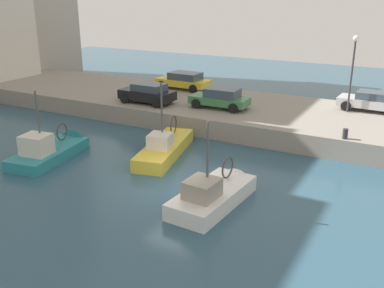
{
  "coord_description": "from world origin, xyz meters",
  "views": [
    {
      "loc": [
        -15.9,
        -9.45,
        8.64
      ],
      "look_at": [
        2.72,
        0.7,
        1.2
      ],
      "focal_mm": 41.13,
      "sensor_mm": 36.0,
      "label": 1
    }
  ],
  "objects_px": {
    "fishing_boat_yellow": "(167,151)",
    "fishing_boat_teal": "(54,154)",
    "fishing_boat_white": "(217,199)",
    "parked_car_green": "(220,98)",
    "mooring_bollard_mid": "(345,134)",
    "quay_streetlamp": "(353,61)",
    "parked_car_yellow": "(184,80)",
    "parked_car_black": "(148,93)",
    "parked_car_silver": "(373,101)"
  },
  "relations": [
    {
      "from": "fishing_boat_yellow",
      "to": "fishing_boat_teal",
      "type": "distance_m",
      "value": 6.23
    },
    {
      "from": "fishing_boat_yellow",
      "to": "fishing_boat_white",
      "type": "bearing_deg",
      "value": -128.8
    },
    {
      "from": "parked_car_green",
      "to": "mooring_bollard_mid",
      "type": "distance_m",
      "value": 8.94
    },
    {
      "from": "quay_streetlamp",
      "to": "parked_car_green",
      "type": "bearing_deg",
      "value": 111.42
    },
    {
      "from": "parked_car_yellow",
      "to": "fishing_boat_white",
      "type": "bearing_deg",
      "value": -145.73
    },
    {
      "from": "fishing_boat_white",
      "to": "parked_car_black",
      "type": "distance_m",
      "value": 13.51
    },
    {
      "from": "fishing_boat_yellow",
      "to": "parked_car_yellow",
      "type": "bearing_deg",
      "value": 24.85
    },
    {
      "from": "mooring_bollard_mid",
      "to": "parked_car_yellow",
      "type": "bearing_deg",
      "value": 63.71
    },
    {
      "from": "fishing_boat_teal",
      "to": "parked_car_yellow",
      "type": "distance_m",
      "value": 13.9
    },
    {
      "from": "fishing_boat_white",
      "to": "fishing_boat_yellow",
      "type": "xyz_separation_m",
      "value": [
        4.03,
        5.02,
        -0.01
      ]
    },
    {
      "from": "parked_car_black",
      "to": "quay_streetlamp",
      "type": "relative_size",
      "value": 0.8
    },
    {
      "from": "fishing_boat_yellow",
      "to": "parked_car_silver",
      "type": "xyz_separation_m",
      "value": [
        10.37,
        -9.32,
        1.76
      ]
    },
    {
      "from": "fishing_boat_yellow",
      "to": "quay_streetlamp",
      "type": "height_order",
      "value": "quay_streetlamp"
    },
    {
      "from": "fishing_boat_teal",
      "to": "mooring_bollard_mid",
      "type": "xyz_separation_m",
      "value": [
        7.04,
        -14.07,
        1.33
      ]
    },
    {
      "from": "fishing_boat_yellow",
      "to": "mooring_bollard_mid",
      "type": "height_order",
      "value": "fishing_boat_yellow"
    },
    {
      "from": "fishing_boat_yellow",
      "to": "parked_car_yellow",
      "type": "relative_size",
      "value": 1.55
    },
    {
      "from": "fishing_boat_white",
      "to": "fishing_boat_yellow",
      "type": "bearing_deg",
      "value": 51.2
    },
    {
      "from": "parked_car_silver",
      "to": "parked_car_green",
      "type": "xyz_separation_m",
      "value": [
        -4.06,
        9.01,
        0.03
      ]
    },
    {
      "from": "parked_car_yellow",
      "to": "mooring_bollard_mid",
      "type": "xyz_separation_m",
      "value": [
        -6.75,
        -13.65,
        -0.41
      ]
    },
    {
      "from": "fishing_boat_yellow",
      "to": "fishing_boat_teal",
      "type": "xyz_separation_m",
      "value": [
        -3.38,
        5.23,
        0.04
      ]
    },
    {
      "from": "parked_car_silver",
      "to": "parked_car_black",
      "type": "relative_size",
      "value": 1.11
    },
    {
      "from": "fishing_boat_teal",
      "to": "parked_car_black",
      "type": "distance_m",
      "value": 8.74
    },
    {
      "from": "fishing_boat_white",
      "to": "fishing_boat_teal",
      "type": "height_order",
      "value": "fishing_boat_teal"
    },
    {
      "from": "fishing_boat_teal",
      "to": "fishing_boat_white",
      "type": "bearing_deg",
      "value": -93.65
    },
    {
      "from": "parked_car_silver",
      "to": "parked_car_yellow",
      "type": "bearing_deg",
      "value": 89.86
    },
    {
      "from": "fishing_boat_white",
      "to": "quay_streetlamp",
      "type": "relative_size",
      "value": 1.14
    },
    {
      "from": "fishing_boat_teal",
      "to": "parked_car_silver",
      "type": "bearing_deg",
      "value": -46.63
    },
    {
      "from": "parked_car_green",
      "to": "quay_streetlamp",
      "type": "height_order",
      "value": "quay_streetlamp"
    },
    {
      "from": "parked_car_green",
      "to": "parked_car_yellow",
      "type": "height_order",
      "value": "parked_car_green"
    },
    {
      "from": "fishing_boat_yellow",
      "to": "parked_car_yellow",
      "type": "height_order",
      "value": "fishing_boat_yellow"
    },
    {
      "from": "fishing_boat_white",
      "to": "parked_car_green",
      "type": "relative_size",
      "value": 1.4
    },
    {
      "from": "parked_car_yellow",
      "to": "mooring_bollard_mid",
      "type": "height_order",
      "value": "parked_car_yellow"
    },
    {
      "from": "fishing_boat_yellow",
      "to": "parked_car_black",
      "type": "height_order",
      "value": "fishing_boat_yellow"
    },
    {
      "from": "fishing_boat_teal",
      "to": "quay_streetlamp",
      "type": "xyz_separation_m",
      "value": [
        12.69,
        -13.18,
        4.31
      ]
    },
    {
      "from": "mooring_bollard_mid",
      "to": "fishing_boat_yellow",
      "type": "bearing_deg",
      "value": 112.48
    },
    {
      "from": "parked_car_black",
      "to": "quay_streetlamp",
      "type": "distance_m",
      "value": 13.56
    },
    {
      "from": "parked_car_silver",
      "to": "parked_car_green",
      "type": "bearing_deg",
      "value": 114.25
    },
    {
      "from": "parked_car_green",
      "to": "quay_streetlamp",
      "type": "relative_size",
      "value": 0.82
    },
    {
      "from": "fishing_boat_yellow",
      "to": "mooring_bollard_mid",
      "type": "relative_size",
      "value": 12.32
    },
    {
      "from": "fishing_boat_white",
      "to": "fishing_boat_teal",
      "type": "distance_m",
      "value": 10.27
    },
    {
      "from": "fishing_boat_white",
      "to": "parked_car_black",
      "type": "bearing_deg",
      "value": 46.6
    },
    {
      "from": "parked_car_yellow",
      "to": "quay_streetlamp",
      "type": "relative_size",
      "value": 0.9
    },
    {
      "from": "parked_car_black",
      "to": "mooring_bollard_mid",
      "type": "distance_m",
      "value": 13.64
    },
    {
      "from": "fishing_boat_teal",
      "to": "parked_car_black",
      "type": "height_order",
      "value": "fishing_boat_teal"
    },
    {
      "from": "quay_streetlamp",
      "to": "parked_car_silver",
      "type": "bearing_deg",
      "value": -52.25
    },
    {
      "from": "fishing_boat_yellow",
      "to": "quay_streetlamp",
      "type": "xyz_separation_m",
      "value": [
        9.31,
        -7.95,
        4.35
      ]
    },
    {
      "from": "fishing_boat_white",
      "to": "parked_car_silver",
      "type": "relative_size",
      "value": 1.29
    },
    {
      "from": "parked_car_yellow",
      "to": "parked_car_black",
      "type": "bearing_deg",
      "value": -178.82
    },
    {
      "from": "fishing_boat_white",
      "to": "quay_streetlamp",
      "type": "xyz_separation_m",
      "value": [
        13.34,
        -2.93,
        4.34
      ]
    },
    {
      "from": "fishing_boat_yellow",
      "to": "parked_car_yellow",
      "type": "distance_m",
      "value": 11.6
    }
  ]
}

